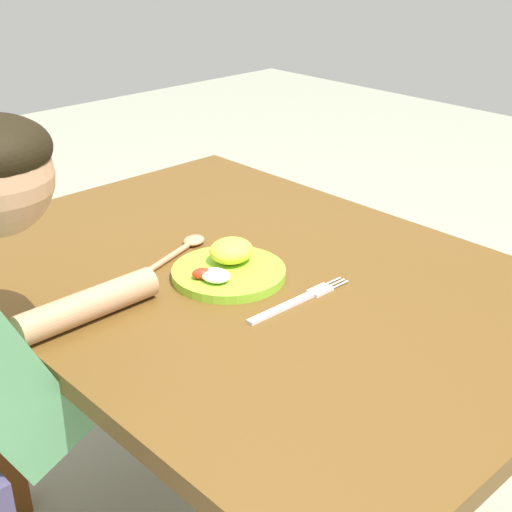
# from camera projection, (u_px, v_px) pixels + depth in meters

# --- Properties ---
(dining_table) EXTENTS (1.16, 0.82, 0.71)m
(dining_table) POSITION_uv_depth(u_px,v_px,m) (248.00, 328.00, 1.35)
(dining_table) COLOR brown
(dining_table) RESTS_ON ground_plane
(plate) EXTENTS (0.20, 0.20, 0.06)m
(plate) POSITION_uv_depth(u_px,v_px,m) (228.00, 267.00, 1.28)
(plate) COLOR #8BCC2F
(plate) RESTS_ON dining_table
(fork) EXTENTS (0.03, 0.22, 0.01)m
(fork) POSITION_uv_depth(u_px,v_px,m) (298.00, 300.00, 1.20)
(fork) COLOR silver
(fork) RESTS_ON dining_table
(spoon) EXTENTS (0.08, 0.20, 0.02)m
(spoon) POSITION_uv_depth(u_px,v_px,m) (183.00, 248.00, 1.38)
(spoon) COLOR tan
(spoon) RESTS_ON dining_table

